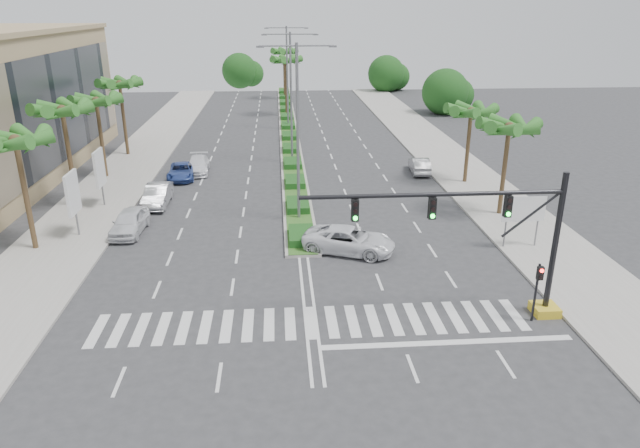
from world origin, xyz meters
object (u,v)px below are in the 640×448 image
at_px(car_parked_b, 157,195).
at_px(car_parked_d, 198,165).
at_px(car_parked_a, 129,222).
at_px(car_right, 420,165).
at_px(car_parked_c, 182,171).
at_px(car_crossing, 349,240).

bearing_deg(car_parked_b, car_parked_d, 78.06).
xyz_separation_m(car_parked_a, car_right, (22.67, 12.98, -0.07)).
distance_m(car_parked_a, car_right, 26.12).
bearing_deg(car_parked_c, car_parked_a, -99.79).
height_order(car_parked_c, car_crossing, car_crossing).
relative_size(car_parked_b, car_parked_c, 1.00).
distance_m(car_parked_a, car_parked_d, 14.87).
relative_size(car_parked_d, car_crossing, 0.86).
height_order(car_parked_d, car_right, car_right).
xyz_separation_m(car_crossing, car_right, (8.53, 17.17, -0.07)).
bearing_deg(car_parked_a, car_parked_b, 85.22).
bearing_deg(car_crossing, car_parked_c, 58.23).
xyz_separation_m(car_parked_c, car_right, (21.16, 0.23, 0.05)).
bearing_deg(car_right, car_parked_d, 0.03).
bearing_deg(car_parked_b, car_parked_a, -97.40).
xyz_separation_m(car_parked_b, car_parked_c, (0.75, 7.06, -0.12)).
bearing_deg(car_parked_c, car_parked_d, 55.17).
relative_size(car_parked_c, car_parked_d, 0.99).
relative_size(car_parked_a, car_parked_c, 0.96).
bearing_deg(car_parked_d, car_parked_a, -103.45).
bearing_deg(car_crossing, car_right, -4.91).
distance_m(car_parked_b, car_crossing, 16.64).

